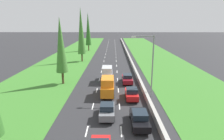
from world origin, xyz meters
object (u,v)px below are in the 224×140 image
orange_van_centre_lane (108,86)px  poplar_tree_third (81,31)px  maroon_sedan_right_lane (127,79)px  poplar_tree_second (61,45)px  silver_van_centre_lane (107,74)px  black_sedan_right_lane (139,118)px  grey_hatchback_centre_lane (107,110)px  poplar_tree_fourth (88,29)px  red_hatchback_right_lane (132,94)px  street_light_mast (150,62)px

orange_van_centre_lane → poplar_tree_third: 27.65m
maroon_sedan_right_lane → poplar_tree_second: poplar_tree_second is taller
silver_van_centre_lane → maroon_sedan_right_lane: bearing=-14.3°
maroon_sedan_right_lane → black_sedan_right_lane: bearing=-89.0°
grey_hatchback_centre_lane → poplar_tree_fourth: poplar_tree_fourth is taller
poplar_tree_second → poplar_tree_third: (0.22, 20.13, 1.50)m
red_hatchback_right_lane → orange_van_centre_lane: (-3.47, 1.57, 0.56)m
maroon_sedan_right_lane → poplar_tree_second: size_ratio=0.38×
black_sedan_right_lane → street_light_mast: (2.48, 8.24, 4.42)m
poplar_tree_second → street_light_mast: size_ratio=1.30×
street_light_mast → silver_van_centre_lane: bearing=130.6°
orange_van_centre_lane → poplar_tree_third: poplar_tree_third is taller
grey_hatchback_centre_lane → street_light_mast: bearing=47.1°
red_hatchback_right_lane → silver_van_centre_lane: 9.33m
grey_hatchback_centre_lane → poplar_tree_second: (-8.30, 12.39, 6.06)m
poplar_tree_second → orange_van_centre_lane: bearing=-33.6°
grey_hatchback_centre_lane → poplar_tree_second: bearing=123.8°
orange_van_centre_lane → silver_van_centre_lane: size_ratio=1.00×
black_sedan_right_lane → silver_van_centre_lane: bearing=104.1°
orange_van_centre_lane → poplar_tree_third: (-7.93, 25.55, 7.00)m
grey_hatchback_centre_lane → maroon_sedan_right_lane: 13.38m
silver_van_centre_lane → poplar_tree_fourth: size_ratio=0.34×
grey_hatchback_centre_lane → poplar_tree_second: poplar_tree_second is taller
black_sedan_right_lane → silver_van_centre_lane: silver_van_centre_lane is taller
black_sedan_right_lane → poplar_tree_third: size_ratio=0.31×
silver_van_centre_lane → maroon_sedan_right_lane: 3.84m
maroon_sedan_right_lane → poplar_tree_fourth: (-12.02, 39.99, 7.40)m
street_light_mast → red_hatchback_right_lane: bearing=-159.0°
red_hatchback_right_lane → maroon_sedan_right_lane: red_hatchback_right_lane is taller
black_sedan_right_lane → red_hatchback_right_lane: 7.23m
silver_van_centre_lane → street_light_mast: (6.42, -7.49, 3.83)m
black_sedan_right_lane → poplar_tree_third: poplar_tree_third is taller
grey_hatchback_centre_lane → orange_van_centre_lane: (-0.14, 6.97, 0.56)m
poplar_tree_fourth → street_light_mast: size_ratio=1.59×
poplar_tree_fourth → poplar_tree_third: bearing=-88.0°
grey_hatchback_centre_lane → orange_van_centre_lane: bearing=91.2°
maroon_sedan_right_lane → poplar_tree_third: poplar_tree_third is taller
poplar_tree_fourth → grey_hatchback_centre_lane: bearing=-80.6°
silver_van_centre_lane → street_light_mast: street_light_mast is taller
grey_hatchback_centre_lane → street_light_mast: size_ratio=0.43×
silver_van_centre_lane → street_light_mast: bearing=-49.4°
grey_hatchback_centre_lane → red_hatchback_right_lane: bearing=58.4°
red_hatchback_right_lane → street_light_mast: 5.23m
grey_hatchback_centre_lane → maroon_sedan_right_lane: size_ratio=0.87×
grey_hatchback_centre_lane → poplar_tree_fourth: bearing=99.4°
orange_van_centre_lane → poplar_tree_fourth: poplar_tree_fourth is taller
black_sedan_right_lane → red_hatchback_right_lane: bearing=91.4°
orange_van_centre_lane → poplar_tree_second: (-8.15, 5.42, 5.50)m
grey_hatchback_centre_lane → street_light_mast: (5.97, 6.43, 4.40)m
black_sedan_right_lane → street_light_mast: street_light_mast is taller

